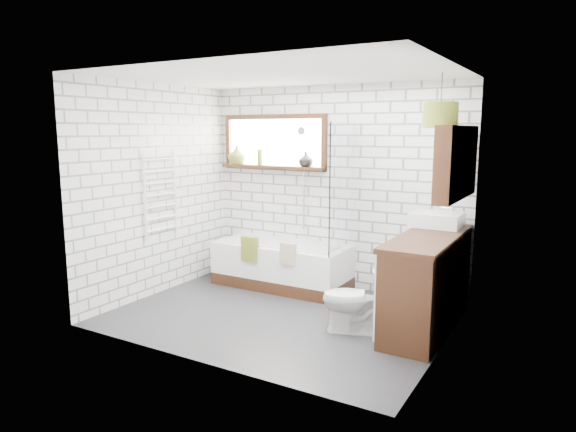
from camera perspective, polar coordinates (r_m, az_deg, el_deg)
The scene contains 22 objects.
floor at distance 5.59m, azimuth -0.88°, elevation -11.04°, with size 3.40×2.60×0.01m, color #262629.
ceiling at distance 5.26m, azimuth -0.95°, elevation 15.49°, with size 3.40×2.60×0.01m, color white.
wall_back at distance 6.43m, azimuth 5.09°, elevation 3.16°, with size 3.40×0.01×2.50m, color white.
wall_front at distance 4.23m, azimuth -10.05°, elevation -0.24°, with size 3.40×0.01×2.50m, color white.
wall_left at distance 6.32m, azimuth -14.30°, elevation 2.80°, with size 0.01×2.60×2.50m, color white.
wall_right at distance 4.65m, azimuth 17.42°, elevation 0.34°, with size 0.01×2.60×2.50m, color white.
window at distance 6.75m, azimuth -1.62°, elevation 8.17°, with size 1.52×0.16×0.68m, color black.
towel_radiator at distance 6.30m, azimuth -13.99°, elevation 2.33°, with size 0.06×0.52×1.00m, color white.
mirror_cabinet at distance 5.21m, azimuth 18.20°, elevation 5.67°, with size 0.16×1.20×0.70m, color black.
shower_riser at distance 6.55m, azimuth 1.76°, elevation 4.19°, with size 0.02×0.02×1.30m, color silver.
bathtub at distance 6.52m, azimuth -0.69°, elevation -5.45°, with size 1.69×0.75×0.55m, color white.
shower_screen at distance 5.96m, azimuth 6.15°, elevation 3.10°, with size 0.02×0.72×1.50m, color white.
towel_green at distance 6.27m, azimuth -4.26°, elevation -3.68°, with size 0.23×0.06×0.31m, color #616D20.
towel_beige at distance 5.99m, azimuth 0.01°, elevation -4.28°, with size 0.20×0.05×0.26m, color tan.
vanity at distance 5.32m, azimuth 15.26°, elevation -7.03°, with size 0.53×1.65×0.94m, color black.
basin at distance 5.69m, azimuth 16.22°, elevation -0.37°, with size 0.51×0.45×0.15m, color white.
tap at distance 5.64m, azimuth 17.83°, elevation 0.11°, with size 0.03×0.03×0.17m, color silver.
toilet at distance 5.10m, azimuth 7.55°, elevation -9.16°, with size 0.65×0.37×0.66m, color white.
vase_olive at distance 7.05m, azimuth -5.69°, elevation 6.60°, with size 0.24×0.24×0.25m, color olive.
vase_dark at distance 6.49m, azimuth 1.98°, elevation 6.14°, with size 0.18×0.18×0.19m, color black.
bottle at distance 6.84m, azimuth -3.14°, elevation 6.38°, with size 0.07×0.07×0.21m, color olive.
pendant at distance 5.23m, azimuth 16.58°, elevation 10.70°, with size 0.33×0.33×0.24m, color #616D20.
Camera 1 is at (2.70, -4.49, 1.95)m, focal length 32.00 mm.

